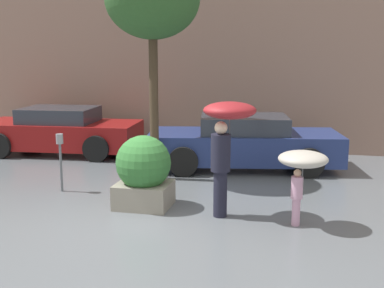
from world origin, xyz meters
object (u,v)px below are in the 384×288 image
planter_box (144,171)px  person_adult (226,130)px  parking_meter (60,150)px  parked_car_near (244,143)px  street_tree (152,0)px  person_child (302,164)px  parked_car_far (60,131)px

planter_box → person_adult: size_ratio=0.67×
parking_meter → person_adult: bearing=-12.2°
planter_box → parked_car_near: 3.67m
parked_car_near → street_tree: bearing=118.2°
person_adult → parking_meter: bearing=141.1°
planter_box → person_child: size_ratio=1.06×
parking_meter → parked_car_near: bearing=40.0°
person_adult → parked_car_near: size_ratio=0.41×
person_child → parked_car_far: parked_car_far is taller
planter_box → person_child: planter_box is taller
person_child → parking_meter: person_child is taller
person_adult → parking_meter: person_adult is taller
person_adult → parked_car_far: size_ratio=0.44×
parked_car_near → street_tree: street_tree is taller
planter_box → parked_car_near: (1.42, 3.39, -0.04)m
person_child → parked_car_near: bearing=136.5°
planter_box → person_adult: 1.76m
person_adult → parked_car_near: (-0.11, 3.57, -0.88)m
parked_car_near → parking_meter: parked_car_near is taller
parked_car_near → planter_box: bearing=147.2°
person_adult → parked_car_near: person_adult is taller
parked_car_far → street_tree: street_tree is taller
parked_car_far → person_child: bearing=-128.2°
person_child → street_tree: (-3.18, 2.38, 2.81)m
planter_box → parking_meter: bearing=163.6°
planter_box → parked_car_far: bearing=133.2°
planter_box → parking_meter: (-1.94, 0.57, 0.19)m
planter_box → street_tree: street_tree is taller
parked_car_far → parking_meter: (1.82, -3.43, 0.24)m
parked_car_near → street_tree: (-1.81, -1.43, 3.24)m
person_child → street_tree: street_tree is taller
street_tree → parking_meter: street_tree is taller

